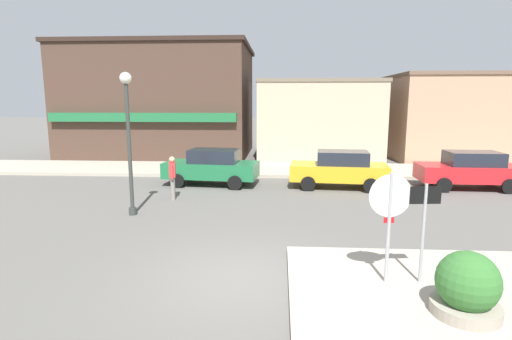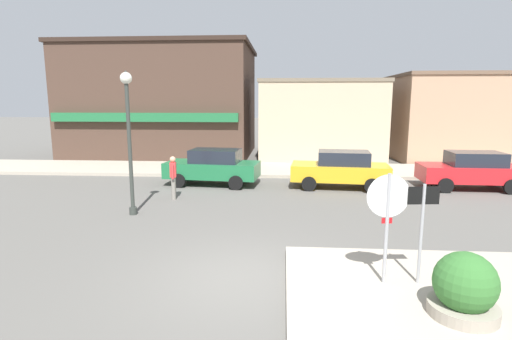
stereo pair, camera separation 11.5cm
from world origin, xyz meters
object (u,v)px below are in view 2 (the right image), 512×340
planter (464,292)px  parked_car_nearest (213,166)px  pedestrian_crossing_near (173,176)px  lamp_post (128,123)px  one_way_sign (422,224)px  parked_car_second (341,169)px  parked_car_third (471,170)px  stop_sign (387,214)px

planter → parked_car_nearest: size_ratio=0.29×
parked_car_nearest → pedestrian_crossing_near: (-1.02, -2.68, 0.06)m
lamp_post → parked_car_nearest: 5.55m
one_way_sign → planter: (0.34, -1.18, -0.77)m
one_way_sign → parked_car_second: one_way_sign is taller
lamp_post → parked_car_nearest: (1.78, 4.80, -2.15)m
lamp_post → pedestrian_crossing_near: size_ratio=2.82×
one_way_sign → pedestrian_crossing_near: size_ratio=1.30×
parked_car_third → stop_sign: bearing=-121.6°
parked_car_nearest → parked_car_third: 10.82m
parked_car_second → parked_car_third: 5.37m
one_way_sign → parked_car_nearest: one_way_sign is taller
lamp_post → parked_car_third: (12.59, 4.68, -2.15)m
planter → parked_car_nearest: (-6.02, 10.68, 0.25)m
stop_sign → planter: bearing=-48.9°
pedestrian_crossing_near → parked_car_third: bearing=12.2°
planter → pedestrian_crossing_near: (-7.04, 8.00, 0.31)m
lamp_post → parked_car_second: lamp_post is taller
stop_sign → parked_car_third: bearing=58.4°
lamp_post → parked_car_second: 8.81m
pedestrian_crossing_near → stop_sign: bearing=-48.6°
stop_sign → lamp_post: bearing=145.1°
one_way_sign → parked_car_nearest: (-5.69, 9.51, -0.52)m
one_way_sign → lamp_post: 8.97m
lamp_post → parked_car_third: size_ratio=1.12×
parked_car_nearest → one_way_sign: bearing=-59.1°
stop_sign → pedestrian_crossing_near: bearing=131.4°
stop_sign → parked_car_nearest: bearing=117.8°
planter → one_way_sign: bearing=106.0°
stop_sign → one_way_sign: size_ratio=1.10×
one_way_sign → pedestrian_crossing_near: 9.58m
stop_sign → one_way_sign: 0.68m
pedestrian_crossing_near → one_way_sign: bearing=-45.5°
parked_car_second → parked_car_third: (5.37, 0.12, 0.00)m
one_way_sign → pedestrian_crossing_near: bearing=134.5°
parked_car_second → parked_car_third: same height
stop_sign → planter: stop_sign is taller
planter → pedestrian_crossing_near: 10.66m
one_way_sign → parked_car_second: size_ratio=0.51×
stop_sign → parked_car_second: bearing=87.4°
planter → parked_car_nearest: bearing=119.4°
pedestrian_crossing_near → planter: bearing=-48.6°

